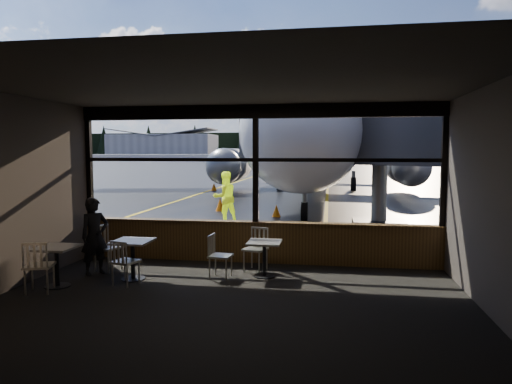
% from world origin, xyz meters
% --- Properties ---
extents(ground_plane, '(520.00, 520.00, 0.00)m').
position_xyz_m(ground_plane, '(0.00, 120.00, 0.00)').
color(ground_plane, black).
rests_on(ground_plane, ground).
extents(carpet_floor, '(8.00, 6.00, 0.01)m').
position_xyz_m(carpet_floor, '(0.00, -3.00, 0.01)').
color(carpet_floor, black).
rests_on(carpet_floor, ground).
extents(ceiling, '(8.00, 6.00, 0.04)m').
position_xyz_m(ceiling, '(0.00, -3.00, 3.50)').
color(ceiling, '#38332D').
rests_on(ceiling, ground).
extents(wall_right, '(0.04, 6.00, 3.50)m').
position_xyz_m(wall_right, '(4.00, -3.00, 1.75)').
color(wall_right, '#483F39').
rests_on(wall_right, ground).
extents(wall_back, '(8.00, 0.04, 3.50)m').
position_xyz_m(wall_back, '(0.00, -6.00, 1.75)').
color(wall_back, '#483F39').
rests_on(wall_back, ground).
extents(window_sill, '(8.00, 0.28, 0.90)m').
position_xyz_m(window_sill, '(0.00, 0.00, 0.45)').
color(window_sill, '#4A3116').
rests_on(window_sill, ground).
extents(window_header, '(8.00, 0.18, 0.30)m').
position_xyz_m(window_header, '(0.00, 0.00, 3.35)').
color(window_header, black).
rests_on(window_header, ground).
extents(mullion_left, '(0.12, 0.12, 2.60)m').
position_xyz_m(mullion_left, '(-3.95, 0.00, 2.20)').
color(mullion_left, black).
rests_on(mullion_left, ground).
extents(mullion_centre, '(0.12, 0.12, 2.60)m').
position_xyz_m(mullion_centre, '(0.00, 0.00, 2.20)').
color(mullion_centre, black).
rests_on(mullion_centre, ground).
extents(mullion_right, '(0.12, 0.12, 2.60)m').
position_xyz_m(mullion_right, '(3.95, 0.00, 2.20)').
color(mullion_right, black).
rests_on(mullion_right, ground).
extents(window_transom, '(8.00, 0.10, 0.08)m').
position_xyz_m(window_transom, '(0.00, 0.00, 2.30)').
color(window_transom, black).
rests_on(window_transom, ground).
extents(airliner, '(31.36, 37.60, 11.47)m').
position_xyz_m(airliner, '(0.75, 19.16, 5.74)').
color(airliner, white).
rests_on(airliner, ground_plane).
extents(jet_bridge, '(9.66, 11.80, 5.15)m').
position_xyz_m(jet_bridge, '(3.60, 5.50, 2.57)').
color(jet_bridge, '#28282A').
rests_on(jet_bridge, ground_plane).
extents(cafe_table_near, '(0.65, 0.65, 0.71)m').
position_xyz_m(cafe_table_near, '(0.36, -1.14, 0.36)').
color(cafe_table_near, '#9E9992').
rests_on(cafe_table_near, carpet_floor).
extents(cafe_table_mid, '(0.70, 0.70, 0.77)m').
position_xyz_m(cafe_table_mid, '(-2.13, -1.74, 0.39)').
color(cafe_table_mid, gray).
rests_on(cafe_table_mid, carpet_floor).
extents(cafe_table_left, '(0.69, 0.69, 0.76)m').
position_xyz_m(cafe_table_left, '(-3.29, -2.43, 0.38)').
color(cafe_table_left, '#A49F96').
rests_on(cafe_table_left, carpet_floor).
extents(chair_near_w, '(0.52, 0.52, 0.87)m').
position_xyz_m(chair_near_w, '(-0.47, -1.38, 0.44)').
color(chair_near_w, '#B1AC9F').
rests_on(chair_near_w, carpet_floor).
extents(chair_near_n, '(0.62, 0.62, 0.91)m').
position_xyz_m(chair_near_n, '(0.11, -0.75, 0.45)').
color(chair_near_n, '#AFAA9E').
rests_on(chair_near_n, carpet_floor).
extents(chair_mid_s, '(0.58, 0.58, 0.87)m').
position_xyz_m(chair_mid_s, '(-2.11, -2.10, 0.43)').
color(chair_mid_s, '#BAB4A8').
rests_on(chair_mid_s, carpet_floor).
extents(chair_mid_w, '(0.67, 0.67, 0.96)m').
position_xyz_m(chair_mid_w, '(-2.91, -1.20, 0.48)').
color(chair_mid_w, '#AFAB9E').
rests_on(chair_mid_w, carpet_floor).
extents(chair_left_s, '(0.64, 0.64, 0.94)m').
position_xyz_m(chair_left_s, '(-3.40, -2.78, 0.47)').
color(chair_left_s, beige).
rests_on(chair_left_s, carpet_floor).
extents(passenger, '(0.64, 0.68, 1.56)m').
position_xyz_m(passenger, '(-3.04, -1.51, 0.78)').
color(passenger, black).
rests_on(passenger, carpet_floor).
extents(ground_crew, '(1.11, 1.07, 1.80)m').
position_xyz_m(ground_crew, '(-2.00, 5.58, 0.90)').
color(ground_crew, '#BFF219').
rests_on(ground_crew, ground_plane).
extents(cone_nose, '(0.33, 0.33, 0.46)m').
position_xyz_m(cone_nose, '(-0.39, 7.35, 0.23)').
color(cone_nose, '#DA6606').
rests_on(cone_nose, ground_plane).
extents(cone_wing, '(0.35, 0.35, 0.49)m').
position_xyz_m(cone_wing, '(-5.73, 18.56, 0.25)').
color(cone_wing, '#E16107').
rests_on(cone_wing, ground_plane).
extents(hangar_left, '(45.00, 18.00, 11.00)m').
position_xyz_m(hangar_left, '(-70.00, 180.00, 5.50)').
color(hangar_left, silver).
rests_on(hangar_left, ground_plane).
extents(hangar_mid, '(38.00, 15.00, 10.00)m').
position_xyz_m(hangar_mid, '(0.00, 185.00, 5.00)').
color(hangar_mid, silver).
rests_on(hangar_mid, ground_plane).
extents(hangar_right, '(50.00, 20.00, 12.00)m').
position_xyz_m(hangar_right, '(60.00, 178.00, 6.00)').
color(hangar_right, silver).
rests_on(hangar_right, ground_plane).
extents(fuel_tank_a, '(8.00, 8.00, 6.00)m').
position_xyz_m(fuel_tank_a, '(-30.00, 182.00, 3.00)').
color(fuel_tank_a, silver).
rests_on(fuel_tank_a, ground_plane).
extents(fuel_tank_b, '(8.00, 8.00, 6.00)m').
position_xyz_m(fuel_tank_b, '(-20.00, 182.00, 3.00)').
color(fuel_tank_b, silver).
rests_on(fuel_tank_b, ground_plane).
extents(fuel_tank_c, '(8.00, 8.00, 6.00)m').
position_xyz_m(fuel_tank_c, '(-10.00, 182.00, 3.00)').
color(fuel_tank_c, silver).
rests_on(fuel_tank_c, ground_plane).
extents(treeline, '(360.00, 3.00, 12.00)m').
position_xyz_m(treeline, '(0.00, 210.00, 6.00)').
color(treeline, black).
rests_on(treeline, ground_plane).
extents(cone_extra, '(0.39, 0.39, 0.54)m').
position_xyz_m(cone_extra, '(-2.91, 8.62, 0.27)').
color(cone_extra, '#D86506').
rests_on(cone_extra, ground_plane).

